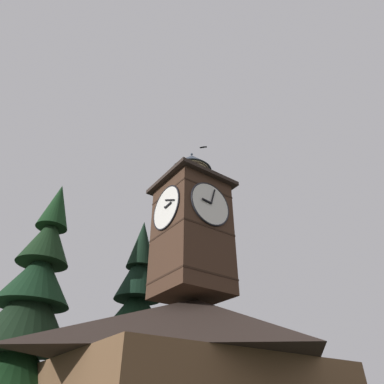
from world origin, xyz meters
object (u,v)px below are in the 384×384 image
(building_main, at_px, (195,370))
(pine_tree_behind, at_px, (133,343))
(pine_tree_aside, at_px, (29,315))
(flying_bird_high, at_px, (203,147))
(moon, at_px, (125,335))
(clock_tower, at_px, (192,224))

(building_main, relative_size, pine_tree_behind, 0.94)
(pine_tree_aside, distance_m, flying_bird_high, 19.24)
(building_main, distance_m, moon, 41.20)
(clock_tower, height_order, pine_tree_aside, clock_tower)
(building_main, distance_m, pine_tree_aside, 9.03)
(pine_tree_behind, height_order, flying_bird_high, flying_bird_high)
(building_main, height_order, flying_bird_high, flying_bird_high)
(clock_tower, height_order, pine_tree_behind, clock_tower)
(building_main, relative_size, pine_tree_aside, 0.90)
(pine_tree_behind, xyz_separation_m, flying_bird_high, (-4.45, 1.63, 16.69))
(clock_tower, relative_size, pine_tree_aside, 0.69)
(clock_tower, relative_size, moon, 4.16)
(pine_tree_aside, bearing_deg, building_main, 142.54)
(clock_tower, bearing_deg, pine_tree_aside, -38.97)
(clock_tower, height_order, flying_bird_high, flying_bird_high)
(building_main, bearing_deg, flying_bird_high, -135.41)
(building_main, bearing_deg, moon, -110.40)
(clock_tower, bearing_deg, flying_bird_high, -136.81)
(building_main, relative_size, flying_bird_high, 21.77)
(pine_tree_aside, xyz_separation_m, flying_bird_high, (-10.70, 1.49, 15.92))
(flying_bird_high, bearing_deg, building_main, 44.59)
(moon, bearing_deg, clock_tower, 69.27)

